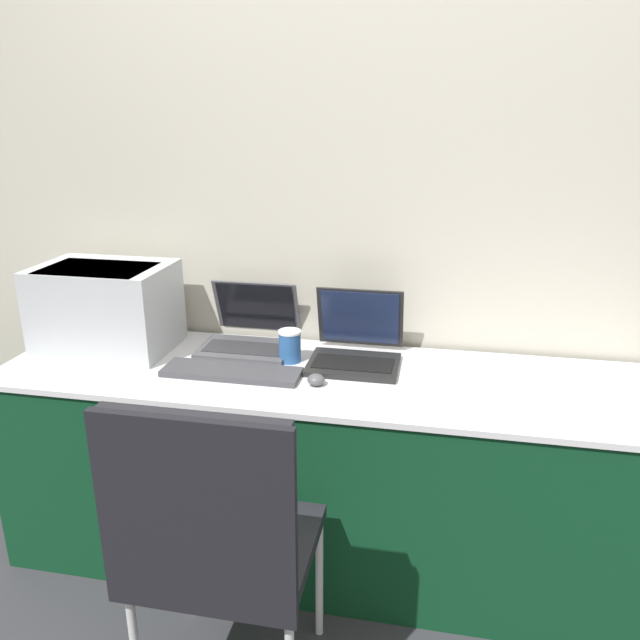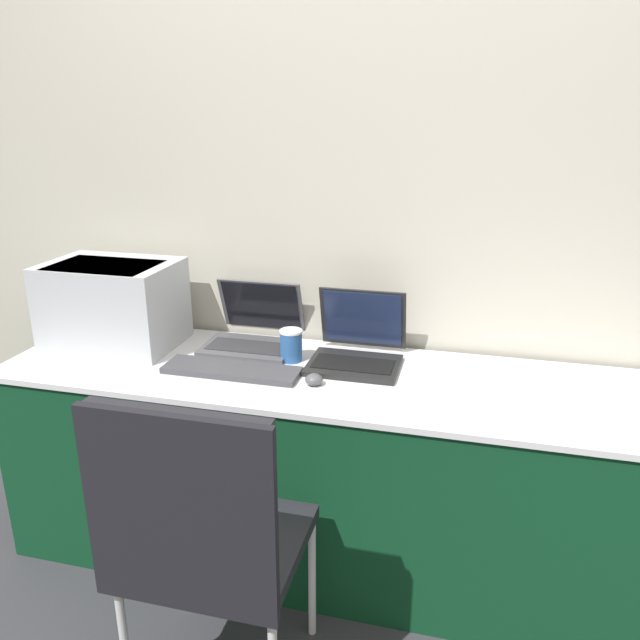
% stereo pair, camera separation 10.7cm
% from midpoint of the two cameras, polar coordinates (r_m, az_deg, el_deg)
% --- Properties ---
extents(ground_plane, '(14.00, 14.00, 0.00)m').
position_cam_midpoint_polar(ground_plane, '(2.27, 2.74, -25.53)').
color(ground_plane, '#333338').
extents(wall_back, '(8.00, 0.05, 2.60)m').
position_cam_midpoint_polar(wall_back, '(2.28, 6.67, 11.55)').
color(wall_back, '#B7B2A3').
rests_on(wall_back, ground_plane).
extents(table, '(2.46, 0.61, 0.73)m').
position_cam_midpoint_polar(table, '(2.27, 4.46, -13.69)').
color(table, '#0C381E').
rests_on(table, ground_plane).
extents(printer, '(0.47, 0.33, 0.32)m').
position_cam_midpoint_polar(printer, '(2.43, -17.24, 1.65)').
color(printer, '#B2B7BC').
rests_on(printer, table).
extents(laptop_left, '(0.33, 0.31, 0.23)m').
position_cam_midpoint_polar(laptop_left, '(2.35, -4.81, -1.11)').
color(laptop_left, '#4C4C51').
rests_on(laptop_left, table).
extents(laptop_right, '(0.31, 0.31, 0.25)m').
position_cam_midpoint_polar(laptop_right, '(2.19, 4.82, -2.54)').
color(laptop_right, black).
rests_on(laptop_right, table).
extents(external_keyboard, '(0.47, 0.13, 0.02)m').
position_cam_midpoint_polar(external_keyboard, '(2.13, -6.65, -4.59)').
color(external_keyboard, '#3D3D42').
rests_on(external_keyboard, table).
extents(coffee_cup, '(0.08, 0.08, 0.11)m').
position_cam_midpoint_polar(coffee_cup, '(2.20, -1.26, -2.34)').
color(coffee_cup, '#285699').
rests_on(coffee_cup, table).
extents(mouse, '(0.06, 0.06, 0.04)m').
position_cam_midpoint_polar(mouse, '(2.02, 0.97, -5.49)').
color(mouse, '#4C4C51').
rests_on(mouse, table).
extents(chair, '(0.48, 0.43, 0.95)m').
position_cam_midpoint_polar(chair, '(1.67, -9.13, -18.20)').
color(chair, black).
rests_on(chair, ground_plane).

